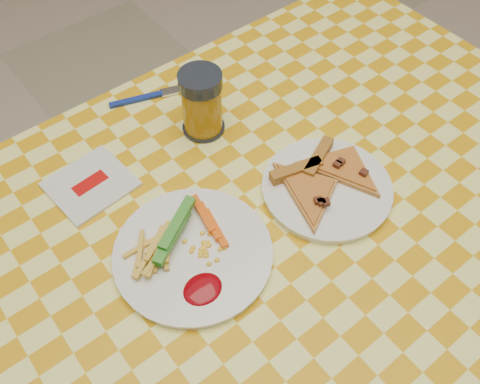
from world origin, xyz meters
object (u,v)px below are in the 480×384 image
(table, at_px, (269,245))
(drink_glass, at_px, (202,103))
(plate_left, at_px, (193,255))
(plate_right, at_px, (327,189))

(table, relative_size, drink_glass, 9.99)
(plate_left, xyz_separation_m, plate_right, (0.25, -0.03, 0.00))
(plate_left, distance_m, drink_glass, 0.28)
(plate_right, bearing_deg, plate_left, 172.10)
(plate_left, bearing_deg, table, -9.61)
(drink_glass, bearing_deg, table, -98.77)
(table, height_order, plate_left, plate_left)
(drink_glass, bearing_deg, plate_right, -73.00)
(table, relative_size, plate_left, 5.28)
(plate_left, relative_size, drink_glass, 1.89)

